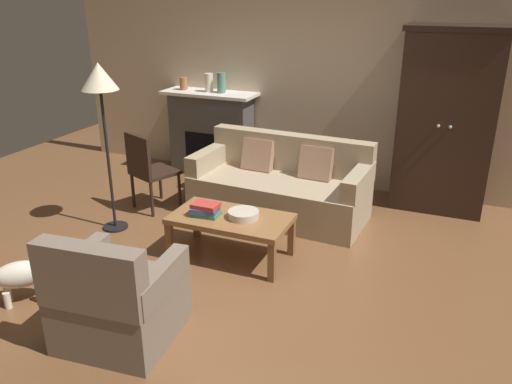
% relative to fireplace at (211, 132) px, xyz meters
% --- Properties ---
extents(ground_plane, '(9.60, 9.60, 0.00)m').
position_rel_fireplace_xyz_m(ground_plane, '(1.55, -2.30, -0.57)').
color(ground_plane, brown).
extents(back_wall, '(7.20, 0.10, 2.80)m').
position_rel_fireplace_xyz_m(back_wall, '(1.55, 0.25, 0.83)').
color(back_wall, beige).
rests_on(back_wall, ground).
extents(fireplace, '(1.26, 0.48, 1.12)m').
position_rel_fireplace_xyz_m(fireplace, '(0.00, 0.00, 0.00)').
color(fireplace, '#4C4947').
rests_on(fireplace, ground).
extents(armoire, '(1.06, 0.57, 2.03)m').
position_rel_fireplace_xyz_m(armoire, '(2.95, -0.08, 0.45)').
color(armoire, black).
rests_on(armoire, ground).
extents(couch, '(1.96, 0.95, 0.86)m').
position_rel_fireplace_xyz_m(couch, '(1.36, -0.97, -0.25)').
color(couch, tan).
rests_on(couch, ground).
extents(coffee_table, '(1.10, 0.60, 0.42)m').
position_rel_fireplace_xyz_m(coffee_table, '(1.27, -2.09, -0.20)').
color(coffee_table, olive).
rests_on(coffee_table, ground).
extents(fruit_bowl, '(0.29, 0.29, 0.07)m').
position_rel_fireplace_xyz_m(fruit_bowl, '(1.39, -2.07, -0.11)').
color(fruit_bowl, beige).
rests_on(fruit_bowl, coffee_table).
extents(book_stack, '(0.26, 0.20, 0.12)m').
position_rel_fireplace_xyz_m(book_stack, '(1.05, -2.16, -0.09)').
color(book_stack, '#427A4C').
rests_on(book_stack, coffee_table).
extents(mantel_vase_terracotta, '(0.10, 0.10, 0.16)m').
position_rel_fireplace_xyz_m(mantel_vase_terracotta, '(-0.38, -0.02, 0.63)').
color(mantel_vase_terracotta, '#A86042').
rests_on(mantel_vase_terracotta, fireplace).
extents(mantel_vase_cream, '(0.11, 0.11, 0.24)m').
position_rel_fireplace_xyz_m(mantel_vase_cream, '(0.00, -0.02, 0.67)').
color(mantel_vase_cream, beige).
rests_on(mantel_vase_cream, fireplace).
extents(mantel_vase_jade, '(0.11, 0.11, 0.26)m').
position_rel_fireplace_xyz_m(mantel_vase_jade, '(0.18, -0.02, 0.68)').
color(mantel_vase_jade, slate).
rests_on(mantel_vase_jade, fireplace).
extents(armchair_near_left, '(0.84, 0.84, 0.88)m').
position_rel_fireplace_xyz_m(armchair_near_left, '(1.05, -3.51, -0.25)').
color(armchair_near_left, '#756656').
rests_on(armchair_near_left, ground).
extents(side_chair_wooden, '(0.57, 0.57, 0.90)m').
position_rel_fireplace_xyz_m(side_chair_wooden, '(-0.07, -1.42, -0.06)').
color(side_chair_wooden, black).
rests_on(side_chair_wooden, ground).
extents(floor_lamp, '(0.36, 0.36, 1.73)m').
position_rel_fireplace_xyz_m(floor_lamp, '(-0.14, -1.99, 0.93)').
color(floor_lamp, black).
rests_on(floor_lamp, ground).
extents(dog, '(0.46, 0.45, 0.39)m').
position_rel_fireplace_xyz_m(dog, '(0.01, -3.44, -0.32)').
color(dog, beige).
rests_on(dog, ground).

